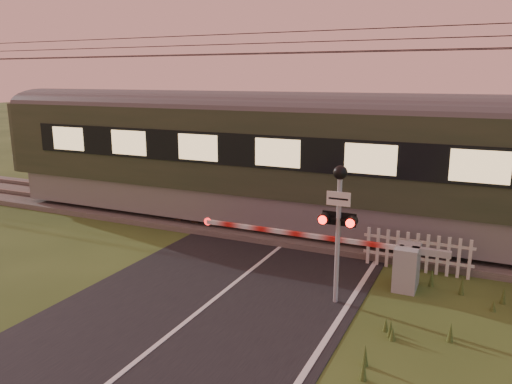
% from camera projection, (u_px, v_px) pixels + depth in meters
% --- Properties ---
extents(ground, '(160.00, 160.00, 0.00)m').
position_uv_depth(ground, '(190.00, 319.00, 10.13)').
color(ground, '#2E4319').
rests_on(ground, ground).
extents(road, '(6.00, 140.00, 0.03)m').
position_uv_depth(road, '(185.00, 324.00, 9.92)').
color(road, black).
rests_on(road, ground).
extents(track_bed, '(140.00, 3.40, 0.39)m').
position_uv_depth(track_bed, '(300.00, 230.00, 15.86)').
color(track_bed, '#47423D').
rests_on(track_bed, ground).
extents(overhead_wires, '(120.00, 0.62, 0.62)m').
position_uv_depth(overhead_wires, '(304.00, 45.00, 14.58)').
color(overhead_wires, black).
rests_on(overhead_wires, ground).
extents(boom_gate, '(6.34, 0.80, 1.06)m').
position_uv_depth(boom_gate, '(394.00, 263.00, 11.62)').
color(boom_gate, gray).
rests_on(boom_gate, ground).
extents(crossing_signal, '(0.77, 0.34, 3.03)m').
position_uv_depth(crossing_signal, '(339.00, 210.00, 10.42)').
color(crossing_signal, gray).
rests_on(crossing_signal, ground).
extents(picket_fence, '(2.70, 0.08, 1.00)m').
position_uv_depth(picket_fence, '(417.00, 252.00, 12.52)').
color(picket_fence, silver).
rests_on(picket_fence, ground).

